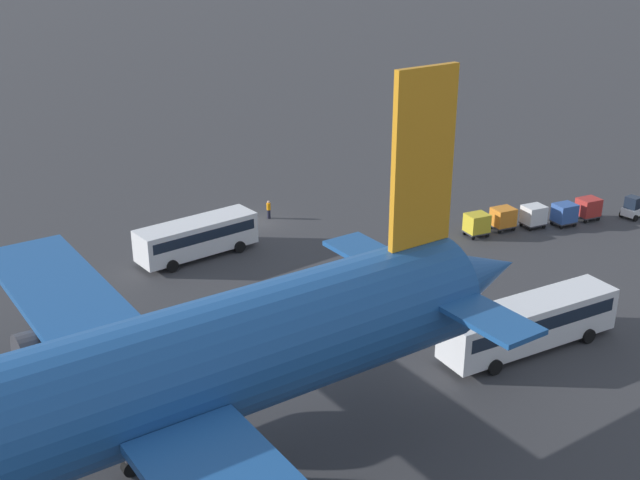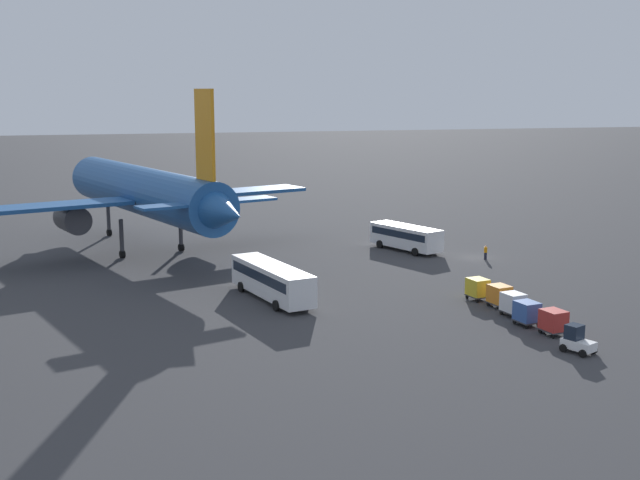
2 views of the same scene
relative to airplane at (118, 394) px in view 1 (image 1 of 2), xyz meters
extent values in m
plane|color=#38383A|center=(-13.72, -37.18, -7.41)|extent=(600.00, 600.00, 0.00)
cylinder|color=#1E5193|center=(0.47, 0.15, 0.12)|extent=(38.23, 17.34, 5.79)
cone|color=#1E5193|center=(-19.41, -6.30, 0.12)|extent=(8.77, 7.28, 5.21)
cube|color=#1E5193|center=(2.26, -11.57, -0.61)|extent=(10.18, 18.30, 0.44)
cube|color=orange|center=(-15.93, -5.18, 7.64)|extent=(3.76, 1.53, 9.26)
cube|color=#1E5193|center=(-16.30, -5.29, 0.69)|extent=(7.20, 15.14, 0.28)
cylinder|color=#38383D|center=(2.54, -8.70, -2.42)|extent=(5.36, 4.45, 3.18)
cylinder|color=#38383D|center=(-0.19, -4.02, -5.10)|extent=(0.50, 0.50, 4.63)
cylinder|color=black|center=(-0.19, -4.02, -6.96)|extent=(1.01, 0.75, 0.90)
cube|color=white|center=(-7.46, -30.83, -5.65)|extent=(10.52, 6.47, 2.63)
cube|color=#192333|center=(-7.46, -30.83, -5.19)|extent=(9.78, 6.21, 0.84)
cylinder|color=black|center=(-5.09, -28.26, -6.91)|extent=(1.04, 0.65, 1.00)
cylinder|color=black|center=(-3.98, -31.03, -6.91)|extent=(1.04, 0.65, 1.00)
cylinder|color=black|center=(-10.95, -30.63, -6.91)|extent=(1.04, 0.65, 1.00)
cylinder|color=black|center=(-9.83, -33.40, -6.91)|extent=(1.04, 0.65, 1.00)
cube|color=white|center=(-26.03, -9.80, -5.53)|extent=(13.20, 5.65, 2.86)
cube|color=#192333|center=(-26.03, -9.80, -5.03)|extent=(12.20, 5.46, 0.92)
cylinder|color=black|center=(-22.47, -7.46, -6.91)|extent=(1.04, 0.52, 1.00)
cylinder|color=black|center=(-21.80, -10.35, -6.91)|extent=(1.04, 0.52, 1.00)
cylinder|color=black|center=(-30.26, -9.24, -6.91)|extent=(1.04, 0.52, 1.00)
cylinder|color=black|center=(-29.60, -12.13, -6.91)|extent=(1.04, 0.52, 1.00)
cube|color=white|center=(-47.86, -28.60, -6.76)|extent=(2.72, 2.14, 0.70)
cube|color=#192333|center=(-47.47, -28.44, -5.86)|extent=(1.45, 1.50, 1.10)
cylinder|color=black|center=(-47.36, -27.63, -7.11)|extent=(0.64, 0.44, 0.60)
cylinder|color=black|center=(-46.81, -28.91, -7.11)|extent=(0.64, 0.44, 0.60)
cylinder|color=black|center=(-48.36, -29.58, -7.11)|extent=(0.64, 0.44, 0.60)
cylinder|color=#1E1E2D|center=(-15.07, -37.79, -6.99)|extent=(0.32, 0.32, 0.85)
cylinder|color=orange|center=(-15.07, -37.79, -6.24)|extent=(0.38, 0.38, 0.65)
sphere|color=tan|center=(-15.07, -37.79, -5.79)|extent=(0.24, 0.24, 0.24)
cube|color=#38383D|center=(-43.33, -29.24, -7.00)|extent=(2.24, 1.97, 0.10)
cube|color=#B72D28|center=(-43.33, -29.24, -6.15)|extent=(2.13, 1.88, 1.60)
cylinder|color=black|center=(-42.68, -28.49, -7.23)|extent=(0.37, 0.18, 0.36)
cylinder|color=black|center=(-42.48, -29.75, -7.23)|extent=(0.37, 0.18, 0.36)
cylinder|color=black|center=(-44.18, -28.73, -7.23)|extent=(0.37, 0.18, 0.36)
cylinder|color=black|center=(-43.98, -29.99, -7.23)|extent=(0.37, 0.18, 0.36)
cube|color=#38383D|center=(-40.40, -28.54, -7.00)|extent=(2.24, 1.97, 0.10)
cube|color=#33569E|center=(-40.40, -28.54, -6.15)|extent=(2.13, 1.88, 1.60)
cylinder|color=black|center=(-39.75, -27.79, -7.23)|extent=(0.37, 0.18, 0.36)
cylinder|color=black|center=(-39.55, -29.05, -7.23)|extent=(0.37, 0.18, 0.36)
cylinder|color=black|center=(-41.25, -28.03, -7.23)|extent=(0.37, 0.18, 0.36)
cylinder|color=black|center=(-41.05, -29.29, -7.23)|extent=(0.37, 0.18, 0.36)
cube|color=#38383D|center=(-37.47, -28.89, -7.00)|extent=(2.24, 1.97, 0.10)
cube|color=silver|center=(-37.47, -28.89, -6.15)|extent=(2.13, 1.88, 1.60)
cylinder|color=black|center=(-36.82, -28.13, -7.23)|extent=(0.37, 0.18, 0.36)
cylinder|color=black|center=(-36.62, -29.40, -7.23)|extent=(0.37, 0.18, 0.36)
cylinder|color=black|center=(-38.32, -28.38, -7.23)|extent=(0.37, 0.18, 0.36)
cylinder|color=black|center=(-38.12, -29.64, -7.23)|extent=(0.37, 0.18, 0.36)
cube|color=#38383D|center=(-34.54, -29.12, -7.00)|extent=(2.24, 1.97, 0.10)
cube|color=orange|center=(-34.54, -29.12, -6.15)|extent=(2.13, 1.88, 1.60)
cylinder|color=black|center=(-33.89, -28.36, -7.23)|extent=(0.37, 0.18, 0.36)
cylinder|color=black|center=(-33.69, -29.63, -7.23)|extent=(0.37, 0.18, 0.36)
cylinder|color=black|center=(-35.39, -28.60, -7.23)|extent=(0.37, 0.18, 0.36)
cylinder|color=black|center=(-35.19, -29.87, -7.23)|extent=(0.37, 0.18, 0.36)
cube|color=#38383D|center=(-31.61, -28.42, -7.00)|extent=(2.24, 1.97, 0.10)
cube|color=gold|center=(-31.61, -28.42, -6.15)|extent=(2.13, 1.88, 1.60)
cylinder|color=black|center=(-30.96, -27.67, -7.23)|extent=(0.37, 0.18, 0.36)
cylinder|color=black|center=(-30.76, -28.93, -7.23)|extent=(0.37, 0.18, 0.36)
cylinder|color=black|center=(-32.47, -27.91, -7.23)|extent=(0.37, 0.18, 0.36)
cylinder|color=black|center=(-32.26, -29.17, -7.23)|extent=(0.37, 0.18, 0.36)
camera|label=1|loc=(-0.19, 30.48, 19.20)|focal=45.00mm
camera|label=2|loc=(-98.21, 5.89, 11.99)|focal=45.00mm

